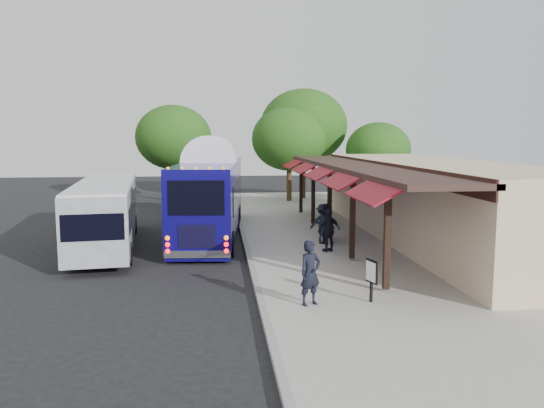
{
  "coord_description": "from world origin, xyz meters",
  "views": [
    {
      "loc": [
        -1.13,
        -18.76,
        4.69
      ],
      "look_at": [
        1.21,
        3.77,
        1.8
      ],
      "focal_mm": 35.0,
      "sensor_mm": 36.0,
      "label": 1
    }
  ],
  "objects_px": {
    "ped_c": "(329,230)",
    "ped_d": "(322,223)",
    "city_bus": "(106,211)",
    "sign_board": "(372,274)",
    "ped_a": "(310,273)",
    "ped_b": "(325,224)",
    "coach_bus": "(211,193)"
  },
  "relations": [
    {
      "from": "ped_d",
      "to": "ped_c",
      "type": "bearing_deg",
      "value": 94.09
    },
    {
      "from": "ped_b",
      "to": "ped_c",
      "type": "distance_m",
      "value": 1.63
    },
    {
      "from": "ped_a",
      "to": "ped_c",
      "type": "distance_m",
      "value": 6.83
    },
    {
      "from": "ped_a",
      "to": "ped_d",
      "type": "xyz_separation_m",
      "value": [
        2.06,
        8.64,
        -0.07
      ]
    },
    {
      "from": "ped_b",
      "to": "sign_board",
      "type": "relative_size",
      "value": 1.44
    },
    {
      "from": "ped_c",
      "to": "sign_board",
      "type": "distance_m",
      "value": 6.51
    },
    {
      "from": "ped_c",
      "to": "ped_d",
      "type": "distance_m",
      "value": 2.1
    },
    {
      "from": "city_bus",
      "to": "ped_d",
      "type": "distance_m",
      "value": 9.3
    },
    {
      "from": "ped_a",
      "to": "ped_c",
      "type": "bearing_deg",
      "value": 48.0
    },
    {
      "from": "city_bus",
      "to": "ped_c",
      "type": "bearing_deg",
      "value": -22.66
    },
    {
      "from": "city_bus",
      "to": "ped_a",
      "type": "height_order",
      "value": "city_bus"
    },
    {
      "from": "ped_a",
      "to": "sign_board",
      "type": "height_order",
      "value": "ped_a"
    },
    {
      "from": "coach_bus",
      "to": "ped_b",
      "type": "xyz_separation_m",
      "value": [
        4.85,
        -3.05,
        -1.02
      ]
    },
    {
      "from": "city_bus",
      "to": "ped_c",
      "type": "xyz_separation_m",
      "value": [
        9.11,
        -2.57,
        -0.53
      ]
    },
    {
      "from": "ped_b",
      "to": "ped_d",
      "type": "xyz_separation_m",
      "value": [
        0.0,
        0.47,
        -0.04
      ]
    },
    {
      "from": "ped_c",
      "to": "ped_b",
      "type": "bearing_deg",
      "value": -118.14
    },
    {
      "from": "ped_c",
      "to": "sign_board",
      "type": "height_order",
      "value": "ped_c"
    },
    {
      "from": "ped_d",
      "to": "sign_board",
      "type": "xyz_separation_m",
      "value": [
        -0.35,
        -8.59,
        -0.01
      ]
    },
    {
      "from": "city_bus",
      "to": "ped_c",
      "type": "height_order",
      "value": "city_bus"
    },
    {
      "from": "coach_bus",
      "to": "city_bus",
      "type": "height_order",
      "value": "coach_bus"
    },
    {
      "from": "ped_b",
      "to": "coach_bus",
      "type": "bearing_deg",
      "value": -36.97
    },
    {
      "from": "ped_a",
      "to": "city_bus",
      "type": "bearing_deg",
      "value": 102.52
    },
    {
      "from": "ped_a",
      "to": "ped_b",
      "type": "xyz_separation_m",
      "value": [
        2.06,
        8.17,
        -0.03
      ]
    },
    {
      "from": "city_bus",
      "to": "sign_board",
      "type": "distance_m",
      "value": 12.73
    },
    {
      "from": "ped_d",
      "to": "ped_b",
      "type": "bearing_deg",
      "value": 98.34
    },
    {
      "from": "ped_b",
      "to": "ped_d",
      "type": "distance_m",
      "value": 0.47
    },
    {
      "from": "city_bus",
      "to": "ped_d",
      "type": "bearing_deg",
      "value": -9.88
    },
    {
      "from": "coach_bus",
      "to": "ped_c",
      "type": "xyz_separation_m",
      "value": [
        4.69,
        -4.67,
        -1.01
      ]
    },
    {
      "from": "ped_b",
      "to": "ped_c",
      "type": "xyz_separation_m",
      "value": [
        -0.16,
        -1.62,
        0.0
      ]
    },
    {
      "from": "coach_bus",
      "to": "ped_b",
      "type": "height_order",
      "value": "coach_bus"
    },
    {
      "from": "city_bus",
      "to": "ped_a",
      "type": "xyz_separation_m",
      "value": [
        7.2,
        -9.12,
        -0.51
      ]
    },
    {
      "from": "ped_b",
      "to": "sign_board",
      "type": "distance_m",
      "value": 8.13
    }
  ]
}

